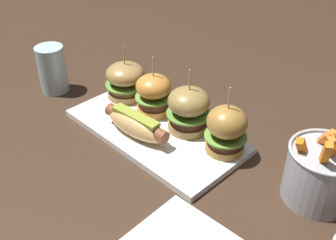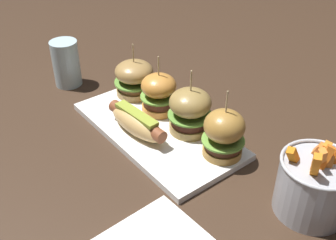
{
  "view_description": "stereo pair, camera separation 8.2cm",
  "coord_description": "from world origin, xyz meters",
  "px_view_note": "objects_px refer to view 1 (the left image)",
  "views": [
    {
      "loc": [
        0.52,
        -0.48,
        0.52
      ],
      "look_at": [
        0.04,
        0.0,
        0.05
      ],
      "focal_mm": 43.2,
      "sensor_mm": 36.0,
      "label": 1
    },
    {
      "loc": [
        0.58,
        -0.42,
        0.52
      ],
      "look_at": [
        0.04,
        0.0,
        0.05
      ],
      "focal_mm": 43.2,
      "sensor_mm": 36.0,
      "label": 2
    }
  ],
  "objects_px": {
    "platter_main": "(155,131)",
    "fries_bucket": "(321,173)",
    "hot_dog": "(136,124)",
    "slider_far_left": "(126,80)",
    "slider_far_right": "(226,129)",
    "water_glass": "(52,69)",
    "slider_center_left": "(154,94)",
    "slider_center_right": "(189,109)"
  },
  "relations": [
    {
      "from": "platter_main",
      "to": "fries_bucket",
      "type": "xyz_separation_m",
      "value": [
        0.34,
        0.07,
        0.05
      ]
    },
    {
      "from": "platter_main",
      "to": "slider_far_right",
      "type": "bearing_deg",
      "value": 17.49
    },
    {
      "from": "hot_dog",
      "to": "water_glass",
      "type": "distance_m",
      "value": 0.31
    },
    {
      "from": "platter_main",
      "to": "slider_center_left",
      "type": "height_order",
      "value": "slider_center_left"
    },
    {
      "from": "hot_dog",
      "to": "slider_center_right",
      "type": "xyz_separation_m",
      "value": [
        0.06,
        0.09,
        0.02
      ]
    },
    {
      "from": "water_glass",
      "to": "platter_main",
      "type": "bearing_deg",
      "value": 9.39
    },
    {
      "from": "slider_far_left",
      "to": "slider_center_right",
      "type": "distance_m",
      "value": 0.2
    },
    {
      "from": "platter_main",
      "to": "slider_center_right",
      "type": "xyz_separation_m",
      "value": [
        0.05,
        0.05,
        0.06
      ]
    },
    {
      "from": "hot_dog",
      "to": "fries_bucket",
      "type": "bearing_deg",
      "value": 18.52
    },
    {
      "from": "slider_center_left",
      "to": "fries_bucket",
      "type": "xyz_separation_m",
      "value": [
        0.39,
        0.03,
        -0.01
      ]
    },
    {
      "from": "hot_dog",
      "to": "slider_center_left",
      "type": "relative_size",
      "value": 1.2
    },
    {
      "from": "hot_dog",
      "to": "water_glass",
      "type": "relative_size",
      "value": 1.38
    },
    {
      "from": "hot_dog",
      "to": "slider_far_left",
      "type": "distance_m",
      "value": 0.16
    },
    {
      "from": "fries_bucket",
      "to": "water_glass",
      "type": "xyz_separation_m",
      "value": [
        -0.66,
        -0.13,
        0.0
      ]
    },
    {
      "from": "platter_main",
      "to": "slider_center_right",
      "type": "distance_m",
      "value": 0.09
    },
    {
      "from": "slider_far_left",
      "to": "fries_bucket",
      "type": "distance_m",
      "value": 0.49
    },
    {
      "from": "hot_dog",
      "to": "slider_far_right",
      "type": "relative_size",
      "value": 1.15
    },
    {
      "from": "platter_main",
      "to": "slider_far_left",
      "type": "relative_size",
      "value": 3.01
    },
    {
      "from": "fries_bucket",
      "to": "slider_center_right",
      "type": "bearing_deg",
      "value": -175.31
    },
    {
      "from": "platter_main",
      "to": "slider_far_left",
      "type": "distance_m",
      "value": 0.16
    },
    {
      "from": "slider_far_left",
      "to": "slider_center_left",
      "type": "relative_size",
      "value": 0.96
    },
    {
      "from": "slider_center_left",
      "to": "slider_far_right",
      "type": "relative_size",
      "value": 0.95
    },
    {
      "from": "fries_bucket",
      "to": "water_glass",
      "type": "bearing_deg",
      "value": -169.21
    },
    {
      "from": "hot_dog",
      "to": "fries_bucket",
      "type": "height_order",
      "value": "fries_bucket"
    },
    {
      "from": "hot_dog",
      "to": "water_glass",
      "type": "bearing_deg",
      "value": -178.55
    },
    {
      "from": "slider_far_left",
      "to": "slider_far_right",
      "type": "relative_size",
      "value": 0.91
    },
    {
      "from": "hot_dog",
      "to": "slider_center_left",
      "type": "distance_m",
      "value": 0.1
    },
    {
      "from": "slider_center_left",
      "to": "slider_far_right",
      "type": "height_order",
      "value": "slider_far_right"
    },
    {
      "from": "slider_far_right",
      "to": "fries_bucket",
      "type": "distance_m",
      "value": 0.19
    },
    {
      "from": "fries_bucket",
      "to": "slider_center_left",
      "type": "bearing_deg",
      "value": -175.73
    },
    {
      "from": "slider_far_right",
      "to": "platter_main",
      "type": "bearing_deg",
      "value": -162.51
    },
    {
      "from": "slider_center_right",
      "to": "slider_far_right",
      "type": "distance_m",
      "value": 0.1
    },
    {
      "from": "hot_dog",
      "to": "slider_far_right",
      "type": "height_order",
      "value": "slider_far_right"
    },
    {
      "from": "slider_center_left",
      "to": "water_glass",
      "type": "height_order",
      "value": "slider_center_left"
    },
    {
      "from": "hot_dog",
      "to": "platter_main",
      "type": "bearing_deg",
      "value": 77.21
    },
    {
      "from": "slider_far_left",
      "to": "slider_far_right",
      "type": "bearing_deg",
      "value": 0.76
    },
    {
      "from": "slider_center_left",
      "to": "slider_center_right",
      "type": "distance_m",
      "value": 0.1
    },
    {
      "from": "slider_far_right",
      "to": "fries_bucket",
      "type": "height_order",
      "value": "slider_far_right"
    },
    {
      "from": "platter_main",
      "to": "slider_far_left",
      "type": "xyz_separation_m",
      "value": [
        -0.15,
        0.04,
        0.05
      ]
    },
    {
      "from": "hot_dog",
      "to": "slider_center_left",
      "type": "bearing_deg",
      "value": 114.41
    },
    {
      "from": "slider_far_right",
      "to": "fries_bucket",
      "type": "xyz_separation_m",
      "value": [
        0.19,
        0.02,
        -0.01
      ]
    },
    {
      "from": "slider_center_left",
      "to": "water_glass",
      "type": "relative_size",
      "value": 1.15
    }
  ]
}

